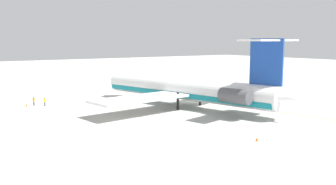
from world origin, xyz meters
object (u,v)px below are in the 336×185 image
at_px(main_jetliner, 189,89).
at_px(ground_crew_near_tail, 34,100).
at_px(ground_crew_near_nose, 45,101).
at_px(safety_cone_wingtip, 26,105).
at_px(safety_cone_nose, 171,87).
at_px(safety_cone_tail, 257,139).

distance_m(main_jetliner, ground_crew_near_tail, 32.47).
distance_m(ground_crew_near_nose, safety_cone_wingtip, 3.74).
relative_size(main_jetliner, ground_crew_near_tail, 25.62).
xyz_separation_m(ground_crew_near_nose, safety_cone_wingtip, (1.61, 3.26, -0.87)).
relative_size(ground_crew_near_nose, safety_cone_nose, 3.30).
relative_size(main_jetliner, safety_cone_nose, 85.37).
height_order(main_jetliner, ground_crew_near_tail, main_jetliner).
distance_m(main_jetliner, ground_crew_near_nose, 29.96).
bearing_deg(ground_crew_near_tail, safety_cone_wingtip, -53.83).
xyz_separation_m(main_jetliner, safety_cone_tail, (-25.44, 8.18, -3.49)).
height_order(ground_crew_near_nose, safety_cone_nose, ground_crew_near_nose).
relative_size(main_jetliner, ground_crew_near_nose, 25.87).
bearing_deg(safety_cone_tail, safety_cone_wingtip, 22.45).
xyz_separation_m(ground_crew_near_tail, safety_cone_tail, (-45.63, -17.12, -0.89)).
distance_m(main_jetliner, safety_cone_nose, 31.58).
relative_size(ground_crew_near_nose, safety_cone_wingtip, 3.30).
xyz_separation_m(main_jetliner, safety_cone_nose, (27.63, -14.88, -3.49)).
distance_m(ground_crew_near_nose, safety_cone_tail, 46.33).
height_order(main_jetliner, ground_crew_near_nose, main_jetliner).
bearing_deg(ground_crew_near_nose, ground_crew_near_tail, 59.11).
distance_m(main_jetliner, safety_cone_wingtip, 33.60).
bearing_deg(ground_crew_near_nose, safety_cone_tail, -141.73).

